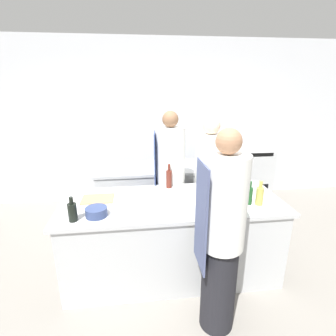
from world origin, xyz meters
TOP-DOWN VIEW (x-y plane):
  - ground_plane at (0.00, 0.00)m, footprint 16.00×16.00m
  - wall_back at (0.00, 2.13)m, footprint 8.00×0.06m
  - prep_counter at (0.00, 0.00)m, footprint 2.33×0.93m
  - pass_counter at (0.00, 1.20)m, footprint 1.95×0.71m
  - oven_range at (1.48, 1.71)m, footprint 0.88×0.73m
  - chef_at_prep_near at (0.29, -0.75)m, footprint 0.36×0.35m
  - chef_at_stove at (0.60, 0.69)m, footprint 0.43×0.41m
  - chef_at_pass_far at (0.05, 0.58)m, footprint 0.39×0.38m
  - bottle_olive_oil at (0.87, -0.20)m, footprint 0.08×0.08m
  - bottle_vinegar at (0.77, -0.18)m, footprint 0.06×0.06m
  - bottle_wine at (-0.95, -0.31)m, footprint 0.08×0.08m
  - bottle_cooking_oil at (0.01, 0.37)m, footprint 0.07×0.07m
  - bowl_mixing_large at (0.58, -0.14)m, footprint 0.26×0.26m
  - bowl_prep_small at (-0.75, -0.25)m, footprint 0.20×0.20m
  - bowl_ceramic_blue at (0.69, 0.29)m, footprint 0.19×0.19m
  - cutting_board at (-0.79, 0.13)m, footprint 0.33×0.25m

SIDE VIEW (x-z plane):
  - ground_plane at x=0.00m, z-range 0.00..0.00m
  - pass_counter at x=0.00m, z-range 0.00..0.88m
  - prep_counter at x=0.00m, z-range 0.00..0.88m
  - oven_range at x=1.48m, z-range 0.00..1.00m
  - chef_at_stove at x=0.60m, z-range 0.00..1.66m
  - chef_at_pass_far at x=0.05m, z-range 0.00..1.76m
  - cutting_board at x=-0.79m, z-range 0.88..0.89m
  - chef_at_prep_near at x=0.29m, z-range 0.01..1.78m
  - bowl_mixing_large at x=0.58m, z-range 0.88..0.93m
  - bowl_ceramic_blue at x=0.69m, z-range 0.88..0.95m
  - bowl_prep_small at x=-0.75m, z-range 0.88..0.97m
  - bottle_wine at x=-0.95m, z-range 0.86..1.09m
  - bottle_vinegar at x=0.77m, z-range 0.86..1.10m
  - bottle_olive_oil at x=0.87m, z-range 0.86..1.11m
  - bottle_cooking_oil at x=0.01m, z-range 0.85..1.14m
  - wall_back at x=0.00m, z-range 0.00..2.80m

